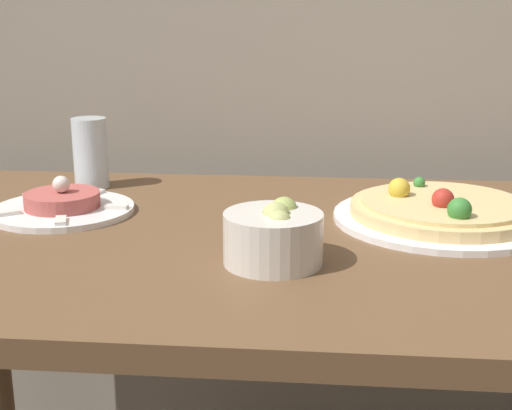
% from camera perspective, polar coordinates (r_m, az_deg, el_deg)
% --- Properties ---
extents(dining_table, '(1.48, 0.75, 0.76)m').
position_cam_1_polar(dining_table, '(1.10, 4.56, -7.30)').
color(dining_table, brown).
rests_on(dining_table, ground_plane).
extents(pizza_plate, '(0.34, 0.34, 0.06)m').
position_cam_1_polar(pizza_plate, '(1.16, 14.70, -0.50)').
color(pizza_plate, white).
rests_on(pizza_plate, dining_table).
extents(tartare_plate, '(0.23, 0.23, 0.06)m').
position_cam_1_polar(tartare_plate, '(1.21, -15.21, -0.03)').
color(tartare_plate, white).
rests_on(tartare_plate, dining_table).
extents(small_bowl, '(0.13, 0.13, 0.08)m').
position_cam_1_polar(small_bowl, '(0.93, 1.43, -2.49)').
color(small_bowl, silver).
rests_on(small_bowl, dining_table).
extents(drinking_glass, '(0.06, 0.06, 0.13)m').
position_cam_1_polar(drinking_glass, '(1.36, -13.10, 4.08)').
color(drinking_glass, silver).
rests_on(drinking_glass, dining_table).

